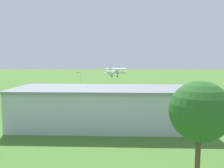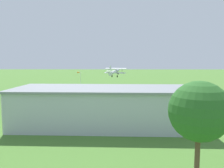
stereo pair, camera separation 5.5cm
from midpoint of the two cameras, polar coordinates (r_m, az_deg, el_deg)
The scene contains 9 objects.
ground_plane at distance 79.69m, azimuth -4.37°, elevation -1.87°, with size 400.00×400.00×0.00m, color #47752D.
hangar at distance 37.48m, azimuth -1.68°, elevation -5.81°, with size 30.49×12.08×6.44m.
biplane at distance 72.53m, azimuth 0.58°, elevation 3.14°, with size 7.53×7.47×3.90m.
car_blue at distance 51.26m, azimuth -18.97°, elevation -5.64°, with size 2.05×4.41×1.62m.
car_grey at distance 54.71m, azimuth -24.39°, elevation -5.16°, with size 2.03×4.19×1.56m.
person_by_parked_cars at distance 53.52m, azimuth 4.22°, elevation -4.93°, with size 0.50×0.50×1.54m.
person_beside_truck at distance 51.67m, azimuth 16.08°, elevation -5.41°, with size 0.51×0.51×1.75m.
tree_near_perimeter_road at distance 17.32m, azimuth 21.45°, elevation -6.62°, with size 4.40×4.40×9.49m.
windsock at distance 90.07m, azimuth -8.46°, elevation 2.64°, with size 1.44×0.73×6.49m.
Camera 1 is at (-7.49, 78.58, 10.91)m, focal length 35.68 mm.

